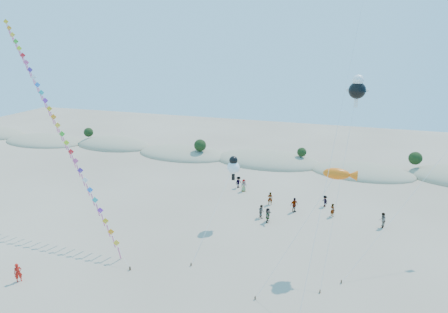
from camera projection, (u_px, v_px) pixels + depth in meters
dune_ridge at (273, 162)px, 66.30m from camera, size 145.30×11.49×5.57m
kite_train at (54, 119)px, 42.10m from camera, size 25.17×14.08×23.67m
fish_kite at (340, 174)px, 30.13m from camera, size 7.20×4.54×10.86m
cartoon_kite_low at (233, 166)px, 42.61m from camera, size 2.01×10.85×8.17m
cartoon_kite_high at (357, 89)px, 34.94m from camera, size 2.64×9.90×17.67m
dark_kite at (425, 178)px, 35.67m from camera, size 10.01×10.44×11.71m
flyer_foreground at (18, 273)px, 33.33m from camera, size 0.74×0.77×1.77m
beachgoers at (285, 202)px, 47.79m from camera, size 20.03×10.88×1.90m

